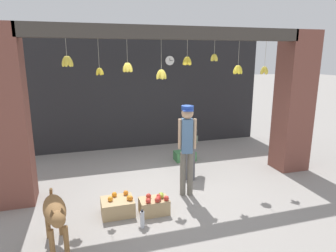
{
  "coord_description": "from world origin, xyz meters",
  "views": [
    {
      "loc": [
        -1.76,
        -5.33,
        2.65
      ],
      "look_at": [
        0.0,
        0.45,
        1.2
      ],
      "focal_mm": 32.0,
      "sensor_mm": 36.0,
      "label": 1
    }
  ],
  "objects_px": {
    "dog": "(55,213)",
    "shopkeeper": "(187,143)",
    "worker_stooping": "(191,148)",
    "fruit_crate_apples": "(154,205)",
    "wall_clock": "(170,61)",
    "water_bottle": "(142,219)",
    "fruit_crate_oranges": "(118,206)",
    "produce_box_green": "(185,156)"
  },
  "relations": [
    {
      "from": "fruit_crate_apples",
      "to": "water_bottle",
      "type": "relative_size",
      "value": 1.63
    },
    {
      "from": "dog",
      "to": "water_bottle",
      "type": "bearing_deg",
      "value": 88.01
    },
    {
      "from": "fruit_crate_apples",
      "to": "water_bottle",
      "type": "xyz_separation_m",
      "value": [
        -0.29,
        -0.36,
        -0.01
      ]
    },
    {
      "from": "worker_stooping",
      "to": "wall_clock",
      "type": "relative_size",
      "value": 3.64
    },
    {
      "from": "shopkeeper",
      "to": "water_bottle",
      "type": "distance_m",
      "value": 1.63
    },
    {
      "from": "dog",
      "to": "fruit_crate_oranges",
      "type": "height_order",
      "value": "dog"
    },
    {
      "from": "worker_stooping",
      "to": "produce_box_green",
      "type": "height_order",
      "value": "worker_stooping"
    },
    {
      "from": "fruit_crate_apples",
      "to": "wall_clock",
      "type": "distance_m",
      "value": 4.68
    },
    {
      "from": "water_bottle",
      "to": "dog",
      "type": "bearing_deg",
      "value": -172.33
    },
    {
      "from": "worker_stooping",
      "to": "fruit_crate_oranges",
      "type": "height_order",
      "value": "worker_stooping"
    },
    {
      "from": "shopkeeper",
      "to": "produce_box_green",
      "type": "relative_size",
      "value": 3.36
    },
    {
      "from": "water_bottle",
      "to": "wall_clock",
      "type": "relative_size",
      "value": 1.09
    },
    {
      "from": "worker_stooping",
      "to": "water_bottle",
      "type": "distance_m",
      "value": 2.29
    },
    {
      "from": "fruit_crate_apples",
      "to": "worker_stooping",
      "type": "bearing_deg",
      "value": 48.64
    },
    {
      "from": "produce_box_green",
      "to": "water_bottle",
      "type": "xyz_separation_m",
      "value": [
        -1.69,
        -2.69,
        0.02
      ]
    },
    {
      "from": "shopkeeper",
      "to": "wall_clock",
      "type": "xyz_separation_m",
      "value": [
        0.69,
        3.3,
        1.43
      ]
    },
    {
      "from": "worker_stooping",
      "to": "wall_clock",
      "type": "height_order",
      "value": "wall_clock"
    },
    {
      "from": "dog",
      "to": "shopkeeper",
      "type": "xyz_separation_m",
      "value": [
        2.29,
        1.02,
        0.49
      ]
    },
    {
      "from": "fruit_crate_oranges",
      "to": "produce_box_green",
      "type": "relative_size",
      "value": 1.04
    },
    {
      "from": "produce_box_green",
      "to": "fruit_crate_apples",
      "type": "bearing_deg",
      "value": -121.02
    },
    {
      "from": "fruit_crate_oranges",
      "to": "fruit_crate_apples",
      "type": "xyz_separation_m",
      "value": [
        0.6,
        -0.16,
        0.01
      ]
    },
    {
      "from": "dog",
      "to": "fruit_crate_oranges",
      "type": "bearing_deg",
      "value": 116.93
    },
    {
      "from": "worker_stooping",
      "to": "fruit_crate_apples",
      "type": "xyz_separation_m",
      "value": [
        -1.17,
        -1.33,
        -0.51
      ]
    },
    {
      "from": "worker_stooping",
      "to": "wall_clock",
      "type": "bearing_deg",
      "value": 113.32
    },
    {
      "from": "worker_stooping",
      "to": "shopkeeper",
      "type": "bearing_deg",
      "value": -86.4
    },
    {
      "from": "dog",
      "to": "shopkeeper",
      "type": "height_order",
      "value": "shopkeeper"
    },
    {
      "from": "dog",
      "to": "fruit_crate_oranges",
      "type": "relative_size",
      "value": 1.98
    },
    {
      "from": "fruit_crate_apples",
      "to": "wall_clock",
      "type": "xyz_separation_m",
      "value": [
        1.45,
        3.8,
        2.32
      ]
    },
    {
      "from": "dog",
      "to": "fruit_crate_oranges",
      "type": "xyz_separation_m",
      "value": [
        0.93,
        0.69,
        -0.41
      ]
    },
    {
      "from": "dog",
      "to": "worker_stooping",
      "type": "bearing_deg",
      "value": 114.87
    },
    {
      "from": "shopkeeper",
      "to": "water_bottle",
      "type": "bearing_deg",
      "value": 53.94
    },
    {
      "from": "water_bottle",
      "to": "worker_stooping",
      "type": "bearing_deg",
      "value": 49.18
    },
    {
      "from": "produce_box_green",
      "to": "wall_clock",
      "type": "relative_size",
      "value": 1.89
    },
    {
      "from": "fruit_crate_apples",
      "to": "wall_clock",
      "type": "height_order",
      "value": "wall_clock"
    },
    {
      "from": "produce_box_green",
      "to": "wall_clock",
      "type": "bearing_deg",
      "value": 88.1
    },
    {
      "from": "produce_box_green",
      "to": "water_bottle",
      "type": "distance_m",
      "value": 3.18
    },
    {
      "from": "worker_stooping",
      "to": "water_bottle",
      "type": "xyz_separation_m",
      "value": [
        -1.46,
        -1.69,
        -0.52
      ]
    },
    {
      "from": "shopkeeper",
      "to": "produce_box_green",
      "type": "height_order",
      "value": "shopkeeper"
    },
    {
      "from": "fruit_crate_apples",
      "to": "wall_clock",
      "type": "relative_size",
      "value": 1.78
    },
    {
      "from": "dog",
      "to": "shopkeeper",
      "type": "bearing_deg",
      "value": 104.39
    },
    {
      "from": "water_bottle",
      "to": "wall_clock",
      "type": "xyz_separation_m",
      "value": [
        1.74,
        4.16,
        2.33
      ]
    },
    {
      "from": "fruit_crate_oranges",
      "to": "wall_clock",
      "type": "bearing_deg",
      "value": 60.6
    }
  ]
}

